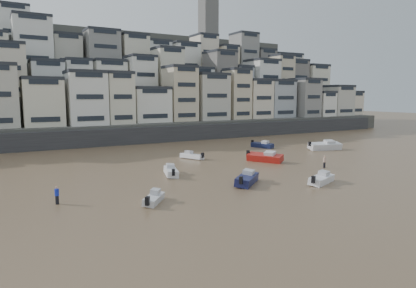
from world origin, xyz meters
TOP-DOWN VIEW (x-y plane):
  - harbor_wall at (10.00, 65.00)m, footprint 140.00×3.00m
  - hillside at (14.73, 104.84)m, footprint 141.04×66.00m
  - boat_a at (11.82, 18.78)m, footprint 5.20×3.28m
  - boat_f at (-1.57, 31.81)m, footprint 3.00×5.22m
  - boat_c at (4.14, 23.01)m, footprint 5.57×5.11m
  - boat_g at (33.31, 38.02)m, footprint 7.24×3.97m
  - boat_e at (15.23, 33.56)m, footprint 4.66×6.33m
  - boat_j at (-8.18, 21.18)m, footprint 3.51×3.86m
  - boat_i at (24.91, 46.48)m, footprint 3.06×5.39m
  - boat_h at (6.67, 41.76)m, footprint 3.27×4.72m
  - person_blue at (-16.30, 25.38)m, footprint 0.44×0.44m
  - person_pink at (19.45, 25.36)m, footprint 0.44×0.44m

SIDE VIEW (x-z plane):
  - boat_j at x=-8.18m, z-range 0.00..1.08m
  - boat_h at x=6.67m, z-range 0.00..1.23m
  - boat_a at x=11.82m, z-range 0.00..1.35m
  - boat_f at x=-1.57m, z-range 0.00..1.35m
  - boat_i at x=24.91m, z-range 0.00..1.40m
  - boat_c at x=4.14m, z-range 0.00..1.56m
  - boat_e at x=15.23m, z-range 0.00..1.67m
  - person_blue at x=-16.30m, z-range 0.00..1.74m
  - person_pink at x=19.45m, z-range 0.00..1.74m
  - boat_g at x=33.31m, z-range 0.00..1.88m
  - harbor_wall at x=10.00m, z-range 0.00..3.50m
  - hillside at x=14.73m, z-range -11.99..38.01m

